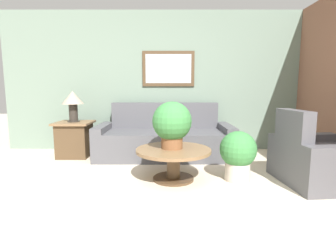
% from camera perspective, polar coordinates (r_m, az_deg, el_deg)
% --- Properties ---
extents(ground_plane, '(20.00, 20.00, 0.00)m').
position_cam_1_polar(ground_plane, '(2.61, 4.10, -18.45)').
color(ground_plane, beige).
extents(wall_back, '(6.56, 0.09, 2.60)m').
position_cam_1_polar(wall_back, '(5.05, 1.95, 9.65)').
color(wall_back, slate).
rests_on(wall_back, ground_plane).
extents(couch_main, '(2.29, 0.95, 0.92)m').
position_cam_1_polar(couch_main, '(4.54, -0.82, -3.01)').
color(couch_main, '#4C4C51').
rests_on(couch_main, ground_plane).
extents(armchair, '(1.00, 1.04, 0.92)m').
position_cam_1_polar(armchair, '(3.76, 29.78, -6.50)').
color(armchair, '#4C4C51').
rests_on(armchair, ground_plane).
extents(coffee_table, '(0.96, 0.96, 0.41)m').
position_cam_1_polar(coffee_table, '(3.38, 1.11, -6.82)').
color(coffee_table, '#4C3823').
rests_on(coffee_table, ground_plane).
extents(side_table, '(0.60, 0.60, 0.61)m').
position_cam_1_polar(side_table, '(4.82, -19.72, -2.65)').
color(side_table, '#4C3823').
rests_on(side_table, ground_plane).
extents(table_lamp, '(0.36, 0.36, 0.53)m').
position_cam_1_polar(table_lamp, '(4.75, -20.10, 5.22)').
color(table_lamp, '#2D2823').
rests_on(table_lamp, side_table).
extents(potted_plant_on_table, '(0.50, 0.50, 0.60)m').
position_cam_1_polar(potted_plant_on_table, '(3.33, 0.79, 0.64)').
color(potted_plant_on_table, brown).
rests_on(potted_plant_on_table, coffee_table).
extents(potted_plant_floor, '(0.47, 0.47, 0.64)m').
position_cam_1_polar(potted_plant_floor, '(3.46, 14.91, -5.79)').
color(potted_plant_floor, beige).
rests_on(potted_plant_floor, ground_plane).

